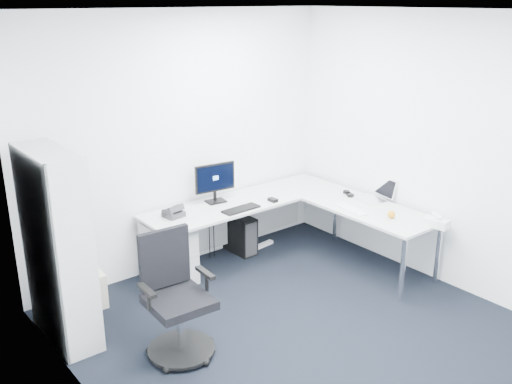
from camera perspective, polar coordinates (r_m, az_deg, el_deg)
ground at (r=5.05m, az=6.32°, el=-14.79°), size 4.20×4.20×0.00m
ceiling at (r=4.21m, az=7.69°, el=17.50°), size 4.20×4.20×0.00m
wall_back at (r=6.04m, az=-7.37°, el=4.92°), size 3.60×0.02×2.70m
wall_left at (r=3.48m, az=-14.53°, el=-6.15°), size 0.02×4.20×2.70m
wall_right at (r=5.82m, az=19.54°, el=3.46°), size 0.02×4.20×2.70m
l_desk at (r=6.12m, az=0.89°, el=-4.66°), size 2.37×1.33×0.69m
drawer_pedestal at (r=5.93m, az=-8.70°, el=-6.03°), size 0.41×0.51×0.63m
bookshelf at (r=4.99m, az=-19.22°, el=-5.28°), size 0.32×0.83×1.67m
task_chair at (r=4.66m, az=-7.70°, el=-10.51°), size 0.61×0.61×1.03m
black_pc_tower at (r=6.57m, az=-1.70°, el=-4.19°), size 0.21×0.45×0.44m
beige_pc_tower at (r=5.74m, az=-15.96°, el=-9.10°), size 0.19×0.37×0.34m
power_strip at (r=6.75m, az=0.58°, el=-5.37°), size 0.34×0.09×0.04m
monitor at (r=6.11m, az=-4.08°, el=0.94°), size 0.48×0.20×0.44m
black_keyboard at (r=5.94m, az=-1.51°, el=-1.72°), size 0.42×0.16×0.02m
mouse at (r=6.18m, az=1.68°, el=-0.80°), size 0.07×0.11×0.03m
desk_phone at (r=5.80m, az=-8.26°, el=-1.87°), size 0.20×0.20×0.12m
laptop at (r=6.31m, az=11.38°, el=0.20°), size 0.39×0.39×0.24m
white_keyboard at (r=6.03m, az=9.49°, el=-1.70°), size 0.19×0.44×0.01m
headphones at (r=6.47m, az=9.23°, el=-0.08°), size 0.18×0.21×0.05m
orange_fruit at (r=5.87m, az=13.38°, el=-2.20°), size 0.08×0.08×0.08m
tissue_box at (r=5.76m, az=17.58°, el=-2.96°), size 0.16×0.25×0.08m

